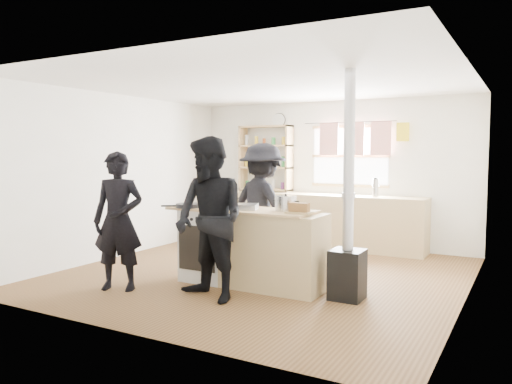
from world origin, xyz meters
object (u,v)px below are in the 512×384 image
cooking_island (252,247)px  stockpot_stove (229,200)px  stockpot_counter (286,203)px  person_near_right (210,219)px  person_near_left (118,221)px  roast_tray (244,206)px  person_far (263,206)px  skillet_greens (189,205)px  bread_board (299,209)px  flue_heater (348,241)px  thermos (375,188)px

cooking_island → stockpot_stove: stockpot_stove is taller
stockpot_counter → person_near_right: person_near_right is taller
stockpot_stove → person_near_left: (-0.86, -1.06, -0.20)m
roast_tray → person_far: 0.98m
skillet_greens → stockpot_stove: 0.52m
skillet_greens → stockpot_counter: stockpot_counter is taller
stockpot_stove → bread_board: bearing=-12.9°
stockpot_counter → person_near_left: bearing=-149.9°
roast_tray → bread_board: (0.74, -0.04, 0.01)m
skillet_greens → flue_heater: (1.98, 0.23, -0.32)m
person_near_right → person_far: person_near_right is taller
skillet_greens → bread_board: bearing=4.6°
roast_tray → person_near_right: 0.70m
person_near_right → person_far: bearing=114.2°
stockpot_stove → stockpot_counter: size_ratio=0.90×
person_far → thermos: bearing=-100.0°
roast_tray → flue_heater: flue_heater is taller
thermos → stockpot_counter: size_ratio=1.09×
stockpot_stove → cooking_island: bearing=-19.3°
cooking_island → person_near_right: size_ratio=1.10×
bread_board → person_far: (-1.00, 0.99, -0.11)m
stockpot_stove → thermos: bearing=66.4°
person_near_right → flue_heater: bearing=46.6°
stockpot_stove → person_near_right: bearing=-70.2°
person_near_left → person_far: bearing=40.1°
thermos → person_far: bearing=-119.2°
stockpot_counter → roast_tray: bearing=-165.4°
stockpot_stove → bread_board: (1.09, -0.25, -0.04)m
bread_board → person_near_left: bearing=-157.3°
bread_board → person_far: person_far is taller
stockpot_stove → bread_board: stockpot_stove is taller
person_near_left → person_near_right: 1.19m
thermos → roast_tray: bearing=-105.7°
stockpot_counter → bread_board: 0.30m
stockpot_counter → person_near_right: bearing=-122.3°
roast_tray → bread_board: bearing=-3.2°
thermos → skillet_greens: size_ratio=0.66×
person_near_right → person_far: size_ratio=1.03×
bread_board → person_near_right: (-0.77, -0.65, -0.09)m
thermos → stockpot_counter: 2.72m
thermos → stockpot_stove: 2.86m
person_near_right → roast_tray: bearing=103.9°
flue_heater → person_near_left: (-2.48, -0.93, 0.17)m
person_near_left → person_far: (0.95, 1.80, 0.06)m
skillet_greens → person_far: person_far is taller
cooking_island → stockpot_counter: stockpot_counter is taller
cooking_island → bread_board: bearing=-8.7°
person_near_left → person_far: 2.04m
flue_heater → person_near_left: bearing=-159.5°
cooking_island → stockpot_counter: 0.70m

